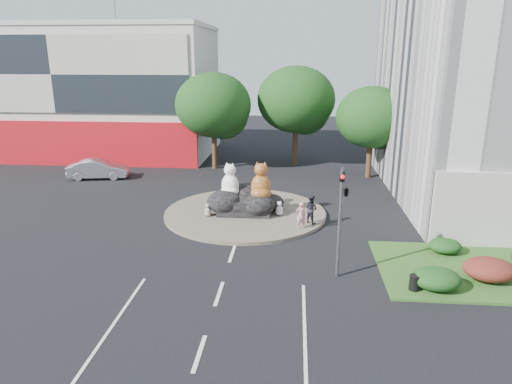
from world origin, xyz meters
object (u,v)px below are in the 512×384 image
pedestrian_pink (301,215)px  parked_car (98,169)px  kitten_calico (208,210)px  pedestrian_dark (311,209)px  kitten_white (279,208)px  cat_tabby (261,180)px  litter_bin (415,283)px  cat_white (230,179)px

pedestrian_pink → parked_car: pedestrian_pink is taller
kitten_calico → pedestrian_dark: size_ratio=0.48×
kitten_calico → kitten_white: kitten_white is taller
cat_tabby → parked_car: (-13.75, 7.90, -1.50)m
cat_tabby → pedestrian_dark: size_ratio=1.40×
pedestrian_pink → litter_bin: (4.66, -6.58, -0.51)m
parked_car → cat_tabby: bearing=-129.7°
litter_bin → cat_tabby: bearing=128.3°
cat_tabby → kitten_calico: size_ratio=2.91×
cat_white → kitten_white: bearing=14.1°
kitten_calico → kitten_white: 4.33m
pedestrian_pink → litter_bin: pedestrian_pink is taller
cat_tabby → kitten_calico: cat_tabby is taller
cat_tabby → pedestrian_dark: (3.00, -1.50, -1.24)m
cat_tabby → pedestrian_pink: bearing=-43.2°
kitten_calico → litter_bin: kitten_calico is taller
cat_white → cat_tabby: 1.99m
kitten_white → parked_car: (-14.89, 8.18, 0.13)m
kitten_white → pedestrian_pink: size_ratio=0.59×
cat_tabby → parked_car: 15.93m
pedestrian_dark → litter_bin: pedestrian_dark is taller
litter_bin → kitten_white: bearing=124.3°
cat_tabby → pedestrian_dark: bearing=-25.1°
cat_tabby → pedestrian_pink: (2.42, -2.39, -1.31)m
kitten_white → litter_bin: bearing=-63.8°
kitten_white → pedestrian_dark: 2.26m
kitten_calico → pedestrian_dark: (6.15, -0.66, 0.43)m
cat_tabby → parked_car: cat_tabby is taller
cat_white → parked_car: cat_white is taller
kitten_white → kitten_calico: bearing=179.4°
kitten_white → litter_bin: kitten_white is taller
kitten_calico → pedestrian_pink: pedestrian_pink is taller
cat_white → cat_tabby: (1.95, -0.40, 0.09)m
kitten_calico → pedestrian_dark: bearing=23.0°
kitten_white → pedestrian_pink: (1.28, -2.11, 0.31)m
pedestrian_dark → parked_car: bearing=10.4°
kitten_calico → pedestrian_dark: 6.20m
kitten_white → litter_bin: (5.94, -8.70, -0.20)m
pedestrian_dark → litter_bin: 8.54m
litter_bin → kitten_calico: bearing=141.5°
cat_white → parked_car: size_ratio=0.46×
cat_tabby → kitten_white: size_ratio=2.63×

